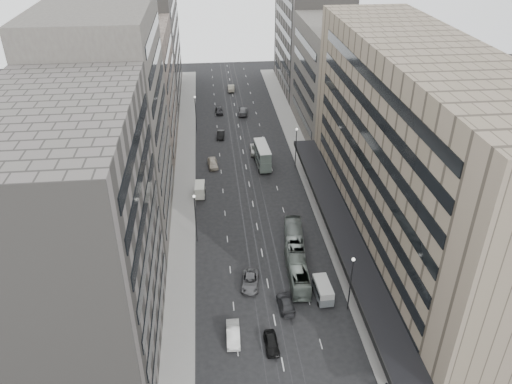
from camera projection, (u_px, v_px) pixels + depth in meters
name	position (u px, v px, depth m)	size (l,w,h in m)	color
ground	(269.00, 288.00, 68.22)	(220.00, 220.00, 0.00)	black
sidewalk_right	(304.00, 160.00, 101.38)	(4.00, 125.00, 0.15)	gray
sidewalk_left	(185.00, 166.00, 99.24)	(4.00, 125.00, 0.15)	gray
department_store	(416.00, 157.00, 69.39)	(19.20, 60.00, 30.00)	#7F6F5D
building_right_mid	(337.00, 79.00, 108.59)	(15.00, 28.00, 24.00)	#4E4943
building_right_far	(311.00, 37.00, 133.28)	(15.00, 32.00, 28.00)	#595550
building_left_a	(75.00, 244.00, 51.83)	(15.00, 28.00, 30.00)	#595550
building_left_b	(110.00, 125.00, 73.95)	(15.00, 26.00, 34.00)	#4E4943
building_left_c	(134.00, 93.00, 99.37)	(15.00, 28.00, 25.00)	#7B6A5F
building_left_d	(147.00, 44.00, 126.88)	(15.00, 38.00, 28.00)	#595550
lamp_right_near	(351.00, 278.00, 62.15)	(0.44, 0.44, 8.32)	#262628
lamp_right_far	(296.00, 143.00, 96.43)	(0.44, 0.44, 8.32)	#262628
lamp_left_near	(195.00, 213.00, 74.99)	(0.44, 0.44, 8.32)	#262628
lamp_left_far	(195.00, 109.00, 111.84)	(0.44, 0.44, 8.32)	#262628
bus_near	(297.00, 270.00, 69.26)	(2.45, 10.49, 2.92)	gray
bus_far	(294.00, 242.00, 74.87)	(2.59, 11.05, 3.08)	gray
double_decker	(262.00, 155.00, 98.25)	(2.86, 8.15, 4.39)	slate
vw_microbus	(323.00, 290.00, 65.92)	(2.24, 4.58, 2.43)	slate
panel_van	(200.00, 190.00, 88.72)	(2.00, 3.85, 2.38)	silver
sedan_0	(271.00, 343.00, 58.93)	(1.60, 3.97, 1.35)	black
sedan_1	(233.00, 334.00, 60.04)	(1.59, 4.56, 1.50)	silver
sedan_2	(250.00, 281.00, 68.39)	(2.26, 4.91, 1.36)	#5C5C5E
sedan_3	(286.00, 303.00, 64.71)	(1.92, 4.73, 1.37)	#29292C
sedan_4	(213.00, 163.00, 98.69)	(1.88, 4.66, 1.59)	#BCAF9C
sedan_5	(221.00, 135.00, 110.89)	(1.49, 4.27, 1.41)	black
sedan_6	(257.00, 149.00, 104.45)	(2.71, 5.89, 1.64)	silver
sedan_7	(243.00, 111.00, 122.91)	(2.25, 5.52, 1.60)	#5C5C5E
sedan_8	(219.00, 110.00, 123.44)	(1.77, 4.41, 1.50)	#242426
sedan_9	(231.00, 88.00, 137.96)	(1.77, 5.07, 1.67)	#A9A18C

